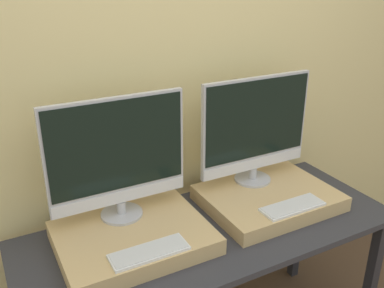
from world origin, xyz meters
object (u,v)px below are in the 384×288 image
Objects in this scene: keyboard_left at (149,252)px; monitor_right at (256,128)px; monitor_left at (118,156)px; keyboard_right at (293,206)px.

monitor_right reaches higher than keyboard_left.
monitor_left is at bearing 180.00° from monitor_right.
monitor_left is 0.42m from keyboard_left.
monitor_right is (0.71, 0.00, 0.00)m from monitor_left.
monitor_left and monitor_right have the same top height.
keyboard_left is at bearing -156.29° from monitor_right.
keyboard_left is 0.83m from monitor_right.
monitor_right is at bearing 0.00° from monitor_left.
monitor_left is 1.00× the size of monitor_right.
keyboard_right is (0.71, 0.00, 0.00)m from keyboard_left.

